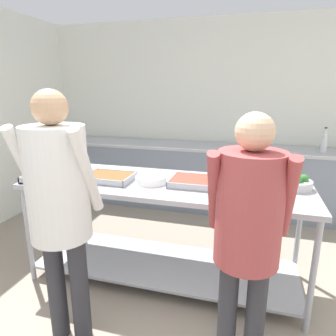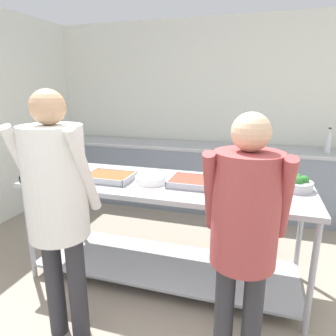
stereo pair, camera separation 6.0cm
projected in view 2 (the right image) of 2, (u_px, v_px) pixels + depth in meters
The scene contains 12 objects.
wall_rear at pixel (209, 114), 4.43m from camera, with size 4.89×0.06×2.65m.
back_counter at pixel (203, 177), 4.31m from camera, with size 4.73×0.65×0.92m.
serving_counter at pixel (165, 214), 2.64m from camera, with size 2.42×0.81×0.92m.
serving_tray_roast at pixel (54, 177), 2.62m from camera, with size 0.46×0.32×0.05m.
serving_tray_greens at pixel (109, 177), 2.62m from camera, with size 0.41×0.31×0.05m.
plate_stack at pixel (150, 180), 2.53m from camera, with size 0.27×0.27×0.06m.
serving_tray_vegetables at pixel (196, 182), 2.48m from camera, with size 0.43×0.33×0.05m.
sauce_pan at pixel (251, 180), 2.50m from camera, with size 0.36×0.22×0.07m.
broccoli_bowl at pixel (296, 184), 2.36m from camera, with size 0.26×0.26×0.13m.
guest_serving_left at pixel (57, 196), 1.88m from camera, with size 0.50×0.38×1.70m.
guest_serving_right at pixel (245, 222), 1.69m from camera, with size 0.47×0.38×1.58m.
water_bottle at pixel (328, 141), 3.68m from camera, with size 0.07×0.07×0.31m.
Camera 2 is at (0.73, -1.04, 1.70)m, focal length 32.00 mm.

